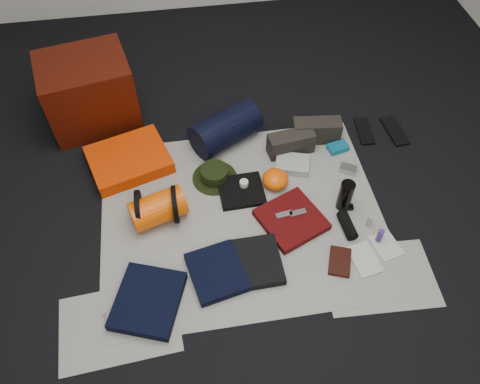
{
  "coord_description": "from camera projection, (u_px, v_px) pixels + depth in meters",
  "views": [
    {
      "loc": [
        -0.25,
        -1.53,
        2.22
      ],
      "look_at": [
        0.0,
        0.1,
        0.1
      ],
      "focal_mm": 35.0,
      "sensor_mm": 36.0,
      "label": 1
    }
  ],
  "objects": [
    {
      "name": "map_printout",
      "position": [
        386.0,
        245.0,
        2.57
      ],
      "size": [
        0.17,
        0.2,
        0.01
      ],
      "primitive_type": "cube",
      "rotation": [
        0.0,
        0.0,
        0.22
      ],
      "color": "#B8B8AF",
      "rests_on": "newspaper_mat"
    },
    {
      "name": "navy_duffel",
      "position": [
        226.0,
        129.0,
        2.97
      ],
      "size": [
        0.49,
        0.41,
        0.23
      ],
      "primitive_type": "cylinder",
      "rotation": [
        0.0,
        1.57,
        0.51
      ],
      "color": "black",
      "rests_on": "newspaper_mat"
    },
    {
      "name": "compact_camera",
      "position": [
        348.0,
        169.0,
        2.88
      ],
      "size": [
        0.12,
        0.1,
        0.04
      ],
      "primitive_type": "cube",
      "rotation": [
        0.0,
        0.0,
        -0.53
      ],
      "color": "#B2B3B8",
      "rests_on": "newspaper_mat"
    },
    {
      "name": "boonie_brim",
      "position": [
        215.0,
        178.0,
        2.86
      ],
      "size": [
        0.29,
        0.29,
        0.01
      ],
      "primitive_type": "cylinder",
      "rotation": [
        0.0,
        0.0,
        0.04
      ],
      "color": "black",
      "rests_on": "newspaper_mat"
    },
    {
      "name": "sleeping_pad",
      "position": [
        129.0,
        160.0,
        2.9
      ],
      "size": [
        0.56,
        0.5,
        0.09
      ],
      "primitive_type": "cube",
      "rotation": [
        0.0,
        0.0,
        0.3
      ],
      "color": "#ED3802",
      "rests_on": "newspaper_mat"
    },
    {
      "name": "toiletry_purple",
      "position": [
        380.0,
        236.0,
        2.55
      ],
      "size": [
        0.04,
        0.04,
        0.1
      ],
      "primitive_type": "cylinder",
      "rotation": [
        0.0,
        0.0,
        -0.3
      ],
      "color": "#45277E",
      "rests_on": "newspaper_mat"
    },
    {
      "name": "flip_flop_right",
      "position": [
        394.0,
        131.0,
        3.12
      ],
      "size": [
        0.12,
        0.27,
        0.01
      ],
      "primitive_type": "cube",
      "rotation": [
        0.0,
        0.0,
        0.08
      ],
      "color": "black",
      "rests_on": "floor"
    },
    {
      "name": "flip_flop_left",
      "position": [
        364.0,
        131.0,
        3.12
      ],
      "size": [
        0.12,
        0.26,
        0.01
      ],
      "primitive_type": "cube",
      "rotation": [
        0.0,
        0.0,
        -0.11
      ],
      "color": "black",
      "rests_on": "floor"
    },
    {
      "name": "stuff_sack",
      "position": [
        158.0,
        209.0,
        2.61
      ],
      "size": [
        0.34,
        0.26,
        0.18
      ],
      "primitive_type": "cylinder",
      "rotation": [
        0.0,
        1.57,
        0.32
      ],
      "color": "#F65304",
      "rests_on": "newspaper_mat"
    },
    {
      "name": "newspaper_sheet_front_right",
      "position": [
        379.0,
        277.0,
        2.46
      ],
      "size": [
        0.6,
        0.43,
        0.0
      ],
      "primitive_type": "cube",
      "rotation": [
        0.0,
        0.0,
        -0.05
      ],
      "color": "#B2B1A4",
      "rests_on": "floor"
    },
    {
      "name": "paperback_book",
      "position": [
        340.0,
        262.0,
        2.5
      ],
      "size": [
        0.17,
        0.2,
        0.02
      ],
      "primitive_type": "cube",
      "rotation": [
        0.0,
        0.0,
        -0.36
      ],
      "color": "black",
      "rests_on": "newspaper_mat"
    },
    {
      "name": "toiletry_clear",
      "position": [
        370.0,
        221.0,
        2.62
      ],
      "size": [
        0.03,
        0.03,
        0.09
      ],
      "primitive_type": "cylinder",
      "rotation": [
        0.0,
        0.0,
        0.11
      ],
      "color": "#9EA19D",
      "rests_on": "newspaper_mat"
    },
    {
      "name": "water_bottle",
      "position": [
        345.0,
        196.0,
        2.65
      ],
      "size": [
        0.09,
        0.09,
        0.2
      ],
      "primitive_type": "cylinder",
      "rotation": [
        0.0,
        0.0,
        -0.17
      ],
      "color": "black",
      "rests_on": "newspaper_mat"
    },
    {
      "name": "first_aid_pouch",
      "position": [
        292.0,
        164.0,
        2.9
      ],
      "size": [
        0.24,
        0.21,
        0.05
      ],
      "primitive_type": "cube",
      "rotation": [
        0.0,
        0.0,
        -0.29
      ],
      "color": "#99A097",
      "rests_on": "newspaper_mat"
    },
    {
      "name": "newspaper_sheet_front_left",
      "position": [
        119.0,
        324.0,
        2.3
      ],
      "size": [
        0.61,
        0.44,
        0.0
      ],
      "primitive_type": "cube",
      "rotation": [
        0.0,
        0.0,
        0.07
      ],
      "color": "#B2B1A4",
      "rests_on": "floor"
    },
    {
      "name": "red_shirt",
      "position": [
        291.0,
        219.0,
        2.65
      ],
      "size": [
        0.42,
        0.42,
        0.04
      ],
      "primitive_type": "cube",
      "rotation": [
        0.0,
        0.0,
        0.4
      ],
      "color": "#4B0808",
      "rests_on": "newspaper_mat"
    },
    {
      "name": "sunglasses",
      "position": [
        346.0,
        207.0,
        2.72
      ],
      "size": [
        0.09,
        0.04,
        0.02
      ],
      "primitive_type": "cube",
      "rotation": [
        0.0,
        0.0,
        -0.08
      ],
      "color": "black",
      "rests_on": "newspaper_mat"
    },
    {
      "name": "newspaper_mat",
      "position": [
        242.0,
        215.0,
        2.7
      ],
      "size": [
        1.6,
        1.3,
        0.01
      ],
      "primitive_type": "cube",
      "color": "#B2B1A4",
      "rests_on": "floor"
    },
    {
      "name": "sack_strap_left",
      "position": [
        139.0,
        209.0,
        2.59
      ],
      "size": [
        0.02,
        0.22,
        0.22
      ],
      "primitive_type": "cylinder",
      "rotation": [
        0.0,
        1.57,
        0.0
      ],
      "color": "black",
      "rests_on": "newspaper_mat"
    },
    {
      "name": "energy_bar_a",
      "position": [
        284.0,
        215.0,
        2.64
      ],
      "size": [
        0.1,
        0.05,
        0.01
      ],
      "primitive_type": "cube",
      "rotation": [
        0.0,
        0.0,
        0.14
      ],
      "color": "#B2B3B8",
      "rests_on": "red_shirt"
    },
    {
      "name": "orange_stuff_sack",
      "position": [
        275.0,
        179.0,
        2.79
      ],
      "size": [
        0.2,
        0.2,
        0.1
      ],
      "primitive_type": "ellipsoid",
      "rotation": [
        0.0,
        0.0,
        0.34
      ],
      "color": "#F65304",
      "rests_on": "newspaper_mat"
    },
    {
      "name": "hiking_boot_right",
      "position": [
        317.0,
        130.0,
        3.01
      ],
      "size": [
        0.32,
        0.15,
        0.15
      ],
      "primitive_type": "cube",
      "rotation": [
        0.0,
        0.0,
        -0.11
      ],
      "color": "#28251F",
      "rests_on": "newspaper_mat"
    },
    {
      "name": "boonie_crown",
      "position": [
        214.0,
        173.0,
        2.83
      ],
      "size": [
        0.17,
        0.17,
        0.07
      ],
      "primitive_type": "cylinder",
      "color": "black",
      "rests_on": "boonie_brim"
    },
    {
      "name": "sack_strap_right",
      "position": [
        175.0,
        204.0,
        2.61
      ],
      "size": [
        0.03,
        0.22,
        0.22
      ],
      "primitive_type": "cylinder",
      "rotation": [
        0.0,
        1.57,
        0.0
      ],
      "color": "black",
      "rests_on": "newspaper_mat"
    },
    {
      "name": "trousers_charcoal",
      "position": [
        256.0,
        262.0,
        2.48
      ],
      "size": [
        0.26,
        0.3,
        0.05
      ],
      "primitive_type": "cube",
      "rotation": [
        0.0,
        0.0,
        0.02
      ],
      "color": "black",
      "rests_on": "newspaper_mat"
    },
    {
      "name": "trousers_navy_b",
      "position": [
        217.0,
        272.0,
        2.44
      ],
      "size": [
        0.32,
        0.35,
        0.05
      ],
      "primitive_type": "cube",
      "rotation": [
        0.0,
        0.0,
        0.21
      ],
      "color": "black",
      "rests_on": "newspaper_mat"
    },
    {
      "name": "speaker",
      "position": [
        347.0,
        225.0,
        2.61
      ],
      "size": [
        0.08,
        0.17,
        0.07
      ],
      "primitive_type": "cylinder",
      "rotation": [
        1.57,
        0.0,
        0.08
      ],
      "color": "black",
      "rests_on": "newspaper_mat"
    },
    {
      "name": "black_tshirt",
      "position": [
        241.0,
        191.0,
        2.79
      ],
      "size": [
        0.27,
        0.25,
        0.03
      ],
      "primitive_type": "cube",
      "rotation": [
        0.0,
        0.0,
        0.03
      ],
      "color": "black",
      "rests_on": "newspaper_mat"
    },
    {
      "name": "energy_bar_b",
      "position": [
        298.0,
        213.0,
        2.64
      ],
      "size": [
        0.1,
        0.05,
        0.01
      ],
      "primitive_type": "cube",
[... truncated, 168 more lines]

